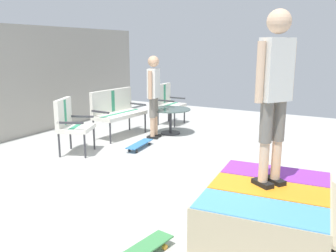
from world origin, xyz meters
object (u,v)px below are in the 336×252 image
Objects in this scene: patio_chair_near_house at (168,100)px; person_skater at (275,85)px; patio_chair_by_wall at (70,121)px; skateboard_by_bench at (140,144)px; patio_bench at (116,108)px; person_watching at (154,90)px; patio_table at (171,116)px; skate_ramp at (270,211)px; skateboard_spare at (139,252)px.

person_skater is (-4.16, -3.56, 0.96)m from patio_chair_near_house.
patio_chair_by_wall is 1.38m from skateboard_by_bench.
person_watching is at bearing -73.37° from patio_bench.
patio_chair_by_wall is 4.12m from person_skater.
patio_chair_by_wall is 0.57× the size of person_skater.
patio_table is at bearing 2.45° from skateboard_by_bench.
patio_bench is (2.63, 4.00, 0.36)m from skate_ramp.
patio_chair_by_wall reaches higher than patio_table.
person_skater is at bearing -122.68° from patio_bench.
patio_chair_by_wall is at bearing 73.69° from skate_ramp.
patio_chair_near_house is at bearing 17.63° from person_watching.
person_skater is (-2.53, -3.94, 0.95)m from patio_bench.
skate_ramp is 1.12× the size of person_skater.
skate_ramp is 2.46× the size of skateboard_by_bench.
patio_table is 0.51× the size of person_watching.
skate_ramp is at bearing -150.74° from person_skater.
person_watching reaches higher than patio_chair_near_house.
person_watching is at bearing -23.25° from patio_chair_by_wall.
person_watching is at bearing 29.64° from skateboard_spare.
skate_ramp is at bearing -139.63° from patio_chair_near_house.
skateboard_by_bench is at bearing -177.55° from patio_table.
skate_ramp is 1.44m from skateboard_spare.
patio_bench and patio_chair_near_house have the same top height.
patio_table reaches higher than skateboard_spare.
patio_chair_by_wall is at bearing 74.80° from person_skater.
skateboard_by_bench is (2.02, 2.99, -0.17)m from skate_ramp.
patio_chair_near_house is 0.58× the size of person_watching.
patio_bench is at bearing 106.63° from person_watching.
skateboard_by_bench is 1.00× the size of skateboard_spare.
patio_chair_near_house is 1.51m from person_watching.
person_skater is at bearing -123.23° from skateboard_by_bench.
person_skater is at bearing -137.58° from patio_table.
person_skater is 3.81m from skateboard_by_bench.
patio_chair_near_house is at bearing 32.93° from patio_table.
skateboard_by_bench is (1.92, 2.93, -1.48)m from person_skater.
patio_bench is 1.57× the size of skateboard_spare.
patio_table is at bearing -52.13° from patio_bench.
patio_chair_near_house is (4.26, 3.62, 0.36)m from skate_ramp.
skate_ramp is 2.24× the size of patio_table.
skateboard_spare is at bearing -126.69° from patio_chair_by_wall.
patio_chair_by_wall is at bearing 156.75° from person_watching.
patio_chair_near_house is 6.00m from skateboard_spare.
person_watching reaches higher than skateboard_spare.
person_watching reaches higher than skateboard_by_bench.
patio_table is (3.37, 3.04, 0.15)m from skate_ramp.
patio_bench is 4.84m from skateboard_spare.
person_watching is (1.72, -0.74, 0.42)m from patio_chair_by_wall.
skate_ramp is 1.97× the size of patio_chair_by_wall.
patio_chair_by_wall is 1.24× the size of skateboard_spare.
patio_chair_by_wall reaches higher than skateboard_by_bench.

